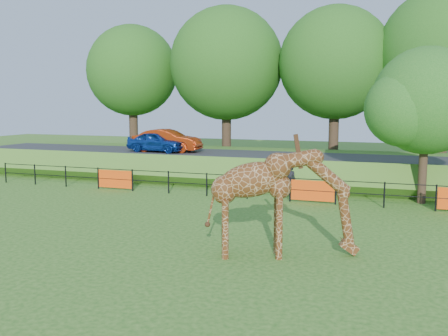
# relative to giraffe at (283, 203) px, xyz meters

# --- Properties ---
(ground) EXTENTS (90.00, 90.00, 0.00)m
(ground) POSITION_rel_giraffe_xyz_m (-3.54, -0.00, -1.55)
(ground) COLOR #296218
(ground) RESTS_ON ground
(giraffe) EXTENTS (4.35, 2.22, 3.10)m
(giraffe) POSITION_rel_giraffe_xyz_m (0.00, 0.00, 0.00)
(giraffe) COLOR #592E12
(giraffe) RESTS_ON ground
(perimeter_fence) EXTENTS (28.07, 0.10, 1.10)m
(perimeter_fence) POSITION_rel_giraffe_xyz_m (-3.54, 8.00, -1.00)
(perimeter_fence) COLOR black
(perimeter_fence) RESTS_ON ground
(embankment) EXTENTS (40.00, 9.00, 1.30)m
(embankment) POSITION_rel_giraffe_xyz_m (-3.54, 15.50, -0.90)
(embankment) COLOR #296218
(embankment) RESTS_ON ground
(road) EXTENTS (40.00, 5.00, 0.12)m
(road) POSITION_rel_giraffe_xyz_m (-3.54, 14.00, -0.19)
(road) COLOR #2C2C2E
(road) RESTS_ON embankment
(car_blue) EXTENTS (3.88, 1.86, 1.28)m
(car_blue) POSITION_rel_giraffe_xyz_m (-11.00, 13.51, 0.51)
(car_blue) COLOR #143FA3
(car_blue) RESTS_ON road
(car_red) EXTENTS (4.23, 1.68, 1.37)m
(car_red) POSITION_rel_giraffe_xyz_m (-10.48, 13.87, 0.56)
(car_red) COLOR #A52C0B
(car_red) RESTS_ON road
(visitor) EXTENTS (0.62, 0.52, 1.46)m
(visitor) POSITION_rel_giraffe_xyz_m (-1.88, 9.54, -0.82)
(visitor) COLOR black
(visitor) RESTS_ON ground
(tree_east) EXTENTS (5.40, 4.71, 6.76)m
(tree_east) POSITION_rel_giraffe_xyz_m (4.05, 9.63, 2.73)
(tree_east) COLOR black
(tree_east) RESTS_ON ground
(bg_tree_line) EXTENTS (37.30, 8.80, 11.82)m
(bg_tree_line) POSITION_rel_giraffe_xyz_m (-1.65, 22.00, 5.64)
(bg_tree_line) COLOR black
(bg_tree_line) RESTS_ON ground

